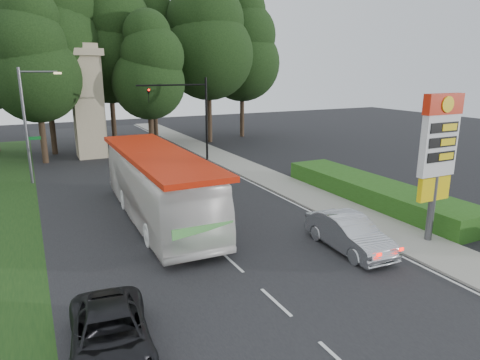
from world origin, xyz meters
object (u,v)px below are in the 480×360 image
traffic_signal_mast (192,108)px  transit_bus (158,186)px  streetlight_signs (28,121)px  sedan_silver (349,233)px  monument (88,101)px  gas_station_pylon (438,148)px  suv_charcoal (110,335)px

traffic_signal_mast → transit_bus: traffic_signal_mast is taller
transit_bus → streetlight_signs: bearing=118.4°
transit_bus → sedan_silver: 10.11m
streetlight_signs → monument: 9.44m
streetlight_signs → traffic_signal_mast: bearing=8.9°
traffic_signal_mast → transit_bus: (-6.88, -13.33, -2.83)m
streetlight_signs → monument: monument is taller
traffic_signal_mast → transit_bus: size_ratio=0.55×
traffic_signal_mast → streetlight_signs: bearing=-171.1°
gas_station_pylon → traffic_signal_mast: (-3.52, 22.00, 0.22)m
gas_station_pylon → transit_bus: gas_station_pylon is taller
monument → traffic_signal_mast: bearing=-38.0°
traffic_signal_mast → suv_charcoal: size_ratio=1.51×
streetlight_signs → sedan_silver: (12.22, -19.08, -3.65)m
monument → sedan_silver: size_ratio=2.09×
gas_station_pylon → monument: 30.17m
gas_station_pylon → traffic_signal_mast: bearing=99.1°
suv_charcoal → gas_station_pylon: bearing=13.5°
gas_station_pylon → transit_bus: (-10.40, 8.67, -2.61)m
streetlight_signs → suv_charcoal: (1.37, -21.89, -3.78)m
traffic_signal_mast → monument: bearing=142.0°
sedan_silver → monument: bearing=107.7°
sedan_silver → transit_bus: bearing=132.5°
traffic_signal_mast → suv_charcoal: (-11.30, -23.88, -4.01)m
gas_station_pylon → transit_bus: bearing=140.2°
monument → transit_bus: 19.62m
streetlight_signs → suv_charcoal: 22.26m
gas_station_pylon → transit_bus: size_ratio=0.52×
traffic_signal_mast → sedan_silver: 21.43m
monument → suv_charcoal: monument is taller
monument → sedan_silver: monument is taller
streetlight_signs → transit_bus: streetlight_signs is taller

